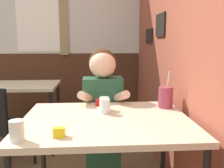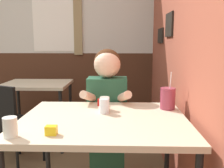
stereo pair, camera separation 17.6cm
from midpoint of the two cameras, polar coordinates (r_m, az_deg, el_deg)
The scene contains 12 objects.
brick_wall_right at distance 2.52m, azimuth 15.86°, elevation 11.17°, with size 0.08×4.48×2.70m.
back_wall at distance 3.76m, azimuth -7.47°, elevation 10.91°, with size 5.31×0.09×2.70m.
main_table at distance 1.66m, azimuth 1.14°, elevation -9.99°, with size 1.09×0.87×0.77m.
background_table at distance 3.16m, azimuth -15.28°, elevation -1.51°, with size 0.79×0.63×0.77m.
chair_near_window at distance 2.65m, azimuth -20.49°, elevation -7.57°, with size 0.53×0.53×0.87m.
person_seated at distance 2.21m, azimuth 1.21°, elevation -6.23°, with size 0.42×0.42×1.21m.
cocktail_pitcher at distance 1.91m, azimuth 15.24°, elevation -3.23°, with size 0.11×0.11×0.28m.
glass_near_pitcher at distance 1.74m, azimuth 1.12°, elevation -5.10°, with size 0.07×0.07×0.10m.
glass_center at distance 1.38m, azimuth -18.89°, elevation -9.42°, with size 0.07×0.07×0.11m.
glass_far_side at distance 1.83m, azimuth 1.09°, elevation -4.48°, with size 0.07×0.07×0.10m.
condiment_ketchup at distance 1.96m, azimuth 0.15°, elevation -4.21°, with size 0.06×0.04×0.05m.
condiment_mustard at distance 1.37m, azimuth -10.14°, elevation -10.45°, with size 0.06×0.04×0.05m.
Camera 2 is at (0.68, -1.20, 1.27)m, focal length 40.00 mm.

